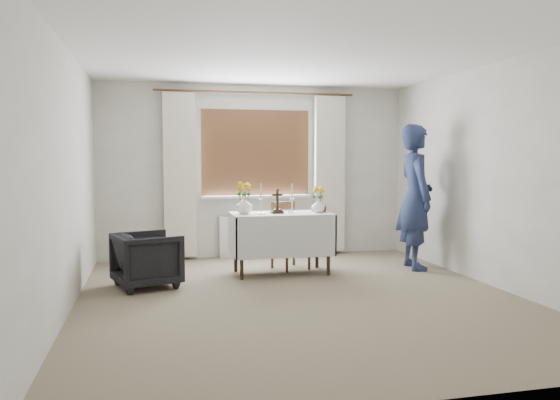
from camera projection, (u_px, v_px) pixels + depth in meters
The scene contains 12 objects.
ground at pixel (300, 298), 5.65m from camera, with size 5.00×5.00×0.00m, color #7C6B55.
altar_table at pixel (281, 243), 6.81m from camera, with size 1.24×0.64×0.76m, color silver.
wooden_chair at pixel (291, 235), 7.09m from camera, with size 0.41×0.41×0.88m, color brown, non-canonical shape.
armchair at pixel (147, 260), 6.10m from camera, with size 0.66×0.68×0.62m, color black.
person at pixel (415, 197), 7.10m from camera, with size 0.69×0.45×1.88m, color navy.
radiator at pixel (257, 236), 7.98m from camera, with size 1.10×0.10×0.60m, color silver.
wooden_cross at pixel (277, 201), 6.73m from camera, with size 0.14×0.10×0.31m, color black, non-canonical shape.
candlestick_left at pixel (261, 199), 6.67m from camera, with size 0.11×0.11×0.37m, color silver, non-canonical shape.
candlestick_right at pixel (292, 198), 6.79m from camera, with size 0.10×0.10×0.37m, color silver, non-canonical shape.
flower_vase_left at pixel (244, 205), 6.68m from camera, with size 0.20×0.20×0.21m, color white.
flower_vase_right at pixel (318, 206), 6.82m from camera, with size 0.16×0.16×0.17m, color white.
wicker_basket at pixel (319, 209), 6.98m from camera, with size 0.19×0.19×0.07m, color brown.
Camera 1 is at (-1.46, -5.36, 1.45)m, focal length 35.00 mm.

